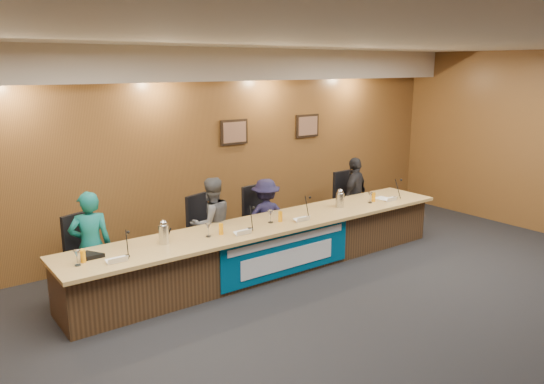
{
  "coord_description": "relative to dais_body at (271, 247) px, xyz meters",
  "views": [
    {
      "loc": [
        -4.35,
        -3.5,
        2.93
      ],
      "look_at": [
        0.14,
        2.56,
        1.13
      ],
      "focal_mm": 35.0,
      "sensor_mm": 36.0,
      "label": 1
    }
  ],
  "objects": [
    {
      "name": "banner_text_upper",
      "position": [
        0.0,
        -0.43,
        0.23
      ],
      "size": [
        2.0,
        0.01,
        0.1
      ],
      "primitive_type": "cube",
      "color": "silver",
      "rests_on": "banner"
    },
    {
      "name": "office_chair_c",
      "position": [
        0.33,
        0.68,
        0.13
      ],
      "size": [
        0.54,
        0.54,
        0.08
      ],
      "primitive_type": "cube",
      "rotation": [
        0.0,
        0.0,
        0.12
      ],
      "color": "black",
      "rests_on": "floor"
    },
    {
      "name": "water_glass_d",
      "position": [
        1.92,
        -0.14,
        0.49
      ],
      "size": [
        0.08,
        0.08,
        0.18
      ],
      "primitive_type": "cylinder",
      "color": "silver",
      "rests_on": "dais_top"
    },
    {
      "name": "water_glass_c",
      "position": [
        -0.05,
        -0.07,
        0.49
      ],
      "size": [
        0.08,
        0.08,
        0.18
      ],
      "primitive_type": "cylinder",
      "color": "silver",
      "rests_on": "dais_top"
    },
    {
      "name": "soffit",
      "position": [
        0.0,
        1.35,
        2.6
      ],
      "size": [
        10.0,
        0.5,
        0.5
      ],
      "primitive_type": "cube",
      "color": "beige",
      "rests_on": "wall_back"
    },
    {
      "name": "juice_glass_c",
      "position": [
        0.09,
        -0.11,
        0.47
      ],
      "size": [
        0.06,
        0.06,
        0.15
      ],
      "primitive_type": "cylinder",
      "color": "#FF9D0C",
      "rests_on": "dais_top"
    },
    {
      "name": "microphone_d",
      "position": [
        2.51,
        -0.17,
        0.41
      ],
      "size": [
        0.07,
        0.07,
        0.02
      ],
      "primitive_type": "cylinder",
      "color": "black",
      "rests_on": "dais_top"
    },
    {
      "name": "nameplate_a",
      "position": [
        -2.39,
        -0.33,
        0.45
      ],
      "size": [
        0.24,
        0.08,
        0.1
      ],
      "primitive_type": "cube",
      "rotation": [
        0.31,
        0.0,
        0.0
      ],
      "color": "white",
      "rests_on": "dais_top"
    },
    {
      "name": "microphone_a",
      "position": [
        -2.23,
        -0.19,
        0.41
      ],
      "size": [
        0.07,
        0.07,
        0.02
      ],
      "primitive_type": "cylinder",
      "color": "black",
      "rests_on": "dais_top"
    },
    {
      "name": "dais_body",
      "position": [
        0.0,
        0.0,
        0.0
      ],
      "size": [
        6.0,
        0.8,
        0.7
      ],
      "primitive_type": "cube",
      "color": "#412B19",
      "rests_on": "floor"
    },
    {
      "name": "ceiling",
      "position": [
        0.0,
        -2.4,
        2.85
      ],
      "size": [
        10.0,
        8.0,
        0.04
      ],
      "primitive_type": "cube",
      "color": "silver",
      "rests_on": "wall_back"
    },
    {
      "name": "office_chair_b",
      "position": [
        -0.65,
        0.68,
        0.13
      ],
      "size": [
        0.6,
        0.6,
        0.08
      ],
      "primitive_type": "cube",
      "rotation": [
        0.0,
        0.0,
        0.31
      ],
      "color": "black",
      "rests_on": "floor"
    },
    {
      "name": "wall_back",
      "position": [
        0.0,
        1.6,
        1.25
      ],
      "size": [
        10.0,
        0.04,
        3.2
      ],
      "primitive_type": "cube",
      "color": "brown",
      "rests_on": "floor"
    },
    {
      "name": "carafe_right",
      "position": [
        1.34,
        -0.03,
        0.51
      ],
      "size": [
        0.13,
        0.13,
        0.22
      ],
      "primitive_type": "cylinder",
      "color": "silver",
      "rests_on": "dais_top"
    },
    {
      "name": "banner",
      "position": [
        0.0,
        -0.41,
        0.03
      ],
      "size": [
        2.2,
        0.02,
        0.65
      ],
      "primitive_type": "cube",
      "color": "#004B7A",
      "rests_on": "dais_body"
    },
    {
      "name": "panelist_d",
      "position": [
        2.29,
        0.58,
        0.33
      ],
      "size": [
        0.87,
        0.61,
        1.37
      ],
      "primitive_type": "imported",
      "rotation": [
        0.0,
        0.0,
        3.53
      ],
      "color": "black",
      "rests_on": "floor"
    },
    {
      "name": "water_glass_b",
      "position": [
        -1.08,
        -0.1,
        0.49
      ],
      "size": [
        0.08,
        0.08,
        0.18
      ],
      "primitive_type": "cylinder",
      "color": "silver",
      "rests_on": "dais_top"
    },
    {
      "name": "microphone_c",
      "position": [
        0.51,
        -0.17,
        0.41
      ],
      "size": [
        0.07,
        0.07,
        0.02
      ],
      "primitive_type": "cylinder",
      "color": "black",
      "rests_on": "dais_top"
    },
    {
      "name": "office_chair_d",
      "position": [
        2.29,
        0.68,
        0.13
      ],
      "size": [
        0.5,
        0.5,
        0.08
      ],
      "primitive_type": "cube",
      "rotation": [
        0.0,
        0.0,
        0.05
      ],
      "color": "black",
      "rests_on": "floor"
    },
    {
      "name": "speakerphone",
      "position": [
        -2.57,
        0.03,
        0.43
      ],
      "size": [
        0.32,
        0.32,
        0.05
      ],
      "primitive_type": "cylinder",
      "color": "black",
      "rests_on": "dais_top"
    },
    {
      "name": "juice_glass_b",
      "position": [
        -0.9,
        -0.11,
        0.47
      ],
      "size": [
        0.06,
        0.06,
        0.15
      ],
      "primitive_type": "cylinder",
      "color": "#FF9D0C",
      "rests_on": "dais_top"
    },
    {
      "name": "paper_stack",
      "position": [
        2.32,
        -0.09,
        0.4
      ],
      "size": [
        0.26,
        0.33,
        0.01
      ],
      "primitive_type": "cube",
      "rotation": [
        0.0,
        0.0,
        0.14
      ],
      "color": "white",
      "rests_on": "dais_top"
    },
    {
      "name": "banner_text_lower",
      "position": [
        0.0,
        -0.43,
        -0.05
      ],
      "size": [
        1.6,
        0.01,
        0.28
      ],
      "primitive_type": "cube",
      "color": "silver",
      "rests_on": "banner"
    },
    {
      "name": "nameplate_d",
      "position": [
        2.28,
        -0.28,
        0.45
      ],
      "size": [
        0.24,
        0.08,
        0.1
      ],
      "primitive_type": "cube",
      "rotation": [
        0.31,
        0.0,
        0.0
      ],
      "color": "white",
      "rests_on": "dais_top"
    },
    {
      "name": "panelist_c",
      "position": [
        0.33,
        0.58,
        0.26
      ],
      "size": [
        0.9,
        0.69,
        1.23
      ],
      "primitive_type": "imported",
      "rotation": [
        0.0,
        0.0,
        2.81
      ],
      "color": "#171432",
      "rests_on": "floor"
    },
    {
      "name": "carafe_left",
      "position": [
        -1.67,
        -0.01,
        0.52
      ],
      "size": [
        0.13,
        0.13,
        0.24
      ],
      "primitive_type": "cylinder",
      "color": "silver",
      "rests_on": "dais_top"
    },
    {
      "name": "office_chair_a",
      "position": [
        -2.4,
        0.68,
        0.13
      ],
      "size": [
        0.61,
        0.61,
        0.08
      ],
      "primitive_type": "cube",
      "rotation": [
        0.0,
        0.0,
        0.32
      ],
      "color": "black",
      "rests_on": "floor"
    },
    {
      "name": "dais_top",
      "position": [
        0.0,
        -0.05,
        0.38
      ],
      "size": [
        6.1,
        0.95,
        0.05
      ],
      "primitive_type": "cube",
      "color": "tan",
      "rests_on": "dais_body"
    },
    {
      "name": "panelist_b",
      "position": [
        -0.65,
        0.58,
        0.34
      ],
      "size": [
        0.67,
        0.53,
        1.37
      ],
      "primitive_type": "imported",
      "rotation": [
        0.0,
        0.0,
        3.13
      ],
      "color": "#505155",
      "rests_on": "floor"
    },
    {
      "name": "wall_photo_left",
      "position": [
        0.4,
        1.57,
        1.5
      ],
      "size": [
        0.52,
        0.04,
        0.42
      ],
      "primitive_type": "cube",
      "color": "black",
      "rests_on": "wall_back"
    },
    {
      "name": "wall_photo_right",
      "position": [
        2.0,
        1.57,
        1.5
      ],
      "size": [
        0.52,
        0.04,
        0.42
      ],
      "primitive_type": "cube",
      "color": "black",
      "rests_on": "wall_back"
    },
    {
      "name": "panelist_a",
      "position": [
        -2.4,
        0.58,
        0.36
      ],
      "size": [
        0.58,
        0.44,
        1.42
      ],
      "primitive_type": "imported",
      "rotation": [
        0.0,
        0.0,
        2.93
      ],
      "color": "#0E5F5C",
      "rests_on": "floor"
    },
    {
      "name": "nameplate_b",
      "position": [
        -0.67,
        -0.32,
        0.45
      ],
      "size": [
        0.24,
        0.08,
        0.1
      ],
      "primitive_type": "cube",
      "rotation": [
        0.31,
        0.0,
        0.0
      ],
      "color": "white",
      "rests_on": "dais_top"
    },
    {
      "name": "nameplate_c",
      "position": [
        0.36,
        -0.31,
        0.45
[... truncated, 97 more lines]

